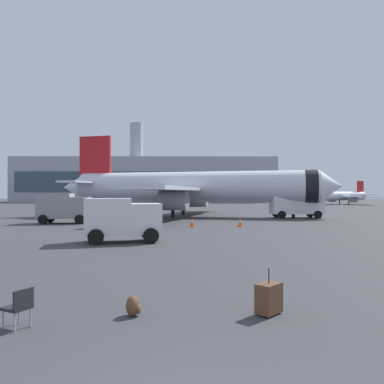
% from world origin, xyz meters
% --- Properties ---
extents(airplane_at_gate, '(35.37, 32.20, 10.50)m').
position_xyz_m(airplane_at_gate, '(0.38, 42.67, 3.66)').
color(airplane_at_gate, silver).
rests_on(airplane_at_gate, ground).
extents(airplane_taxiing, '(19.25, 17.80, 6.24)m').
position_xyz_m(airplane_taxiing, '(39.74, 93.02, 2.17)').
color(airplane_taxiing, silver).
rests_on(airplane_taxiing, ground).
extents(service_truck, '(4.92, 2.76, 2.90)m').
position_xyz_m(service_truck, '(-12.10, 32.27, 1.61)').
color(service_truck, gray).
rests_on(service_truck, ground).
extents(fuel_truck, '(6.09, 2.92, 3.20)m').
position_xyz_m(fuel_truck, '(12.62, 39.99, 1.77)').
color(fuel_truck, white).
rests_on(fuel_truck, ground).
extents(cargo_van, '(4.71, 3.07, 2.60)m').
position_xyz_m(cargo_van, '(-3.98, 18.19, 1.45)').
color(cargo_van, white).
rests_on(cargo_van, ground).
extents(safety_cone_near, '(0.44, 0.44, 0.80)m').
position_xyz_m(safety_cone_near, '(0.28, 28.32, 0.40)').
color(safety_cone_near, '#F2590C').
rests_on(safety_cone_near, ground).
extents(safety_cone_mid, '(0.44, 0.44, 0.67)m').
position_xyz_m(safety_cone_mid, '(-13.49, 40.89, 0.33)').
color(safety_cone_mid, '#F2590C').
rests_on(safety_cone_mid, ground).
extents(safety_cone_far, '(0.44, 0.44, 0.78)m').
position_xyz_m(safety_cone_far, '(4.46, 28.45, 0.38)').
color(safety_cone_far, '#F2590C').
rests_on(safety_cone_far, ground).
extents(safety_cone_outer, '(0.44, 0.44, 0.65)m').
position_xyz_m(safety_cone_outer, '(-3.90, 44.74, 0.32)').
color(safety_cone_outer, '#F2590C').
rests_on(safety_cone_outer, ground).
extents(rolling_suitcase, '(0.73, 0.74, 1.10)m').
position_xyz_m(rolling_suitcase, '(1.89, 4.85, 0.39)').
color(rolling_suitcase, brown).
rests_on(rolling_suitcase, ground).
extents(traveller_backpack, '(0.36, 0.40, 0.48)m').
position_xyz_m(traveller_backpack, '(-1.34, 4.76, 0.23)').
color(traveller_backpack, brown).
rests_on(traveller_backpack, ground).
extents(gate_chair, '(0.65, 0.65, 0.86)m').
position_xyz_m(gate_chair, '(-3.65, 3.94, 0.50)').
color(gate_chair, black).
rests_on(gate_chair, ground).
extents(terminal_building, '(84.24, 18.50, 26.45)m').
position_xyz_m(terminal_building, '(-14.15, 121.98, 7.36)').
color(terminal_building, '#9EA3AD').
rests_on(terminal_building, ground).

